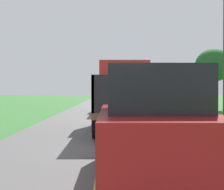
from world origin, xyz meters
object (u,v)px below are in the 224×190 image
Objects in this scene: roadside_tree_mid_right at (214,65)px; following_car at (151,124)px; banana_truck_far at (118,92)px; banana_truck_near at (125,95)px.

following_car is at bearing -111.23° from roadside_tree_mid_right.
banana_truck_far is at bearing 90.35° from following_car.
following_car is (0.10, -16.77, -0.40)m from banana_truck_far.
banana_truck_far is at bearing -153.43° from roadside_tree_mid_right.
banana_truck_near is 1.42× the size of following_car.
roadside_tree_mid_right reaches higher than banana_truck_near.
following_car is at bearing -89.65° from banana_truck_far.
roadside_tree_mid_right is (8.21, 4.11, 2.26)m from banana_truck_far.
banana_truck_near is 9.48m from banana_truck_far.
banana_truck_near is 7.30m from following_car.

